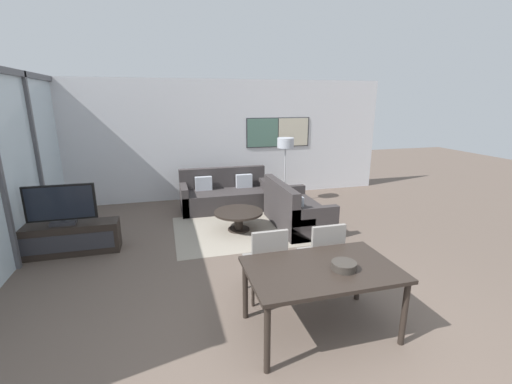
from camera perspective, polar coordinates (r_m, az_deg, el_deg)
The scene contains 13 objects.
ground_plane at distance 3.54m, azimuth 14.16°, elevation -26.99°, with size 24.00×24.00×0.00m, color brown.
wall_back at distance 8.36m, azimuth -5.16°, elevation 8.68°, with size 8.15×0.09×2.80m.
area_rug at distance 6.40m, azimuth -2.90°, elevation -6.32°, with size 2.33×1.99×0.01m.
tv_console at distance 6.15m, azimuth -29.09°, elevation -6.85°, with size 1.57×0.41×0.49m.
television at distance 5.98m, azimuth -29.76°, elevation -1.94°, with size 1.00×0.20×0.63m.
sofa_main at distance 7.60m, azimuth -5.17°, elevation -0.62°, with size 1.93×0.86×0.87m.
sofa_side at distance 6.53m, azimuth 6.29°, elevation -3.37°, with size 0.86×1.62×0.87m.
coffee_table at distance 6.30m, azimuth -2.93°, elevation -4.00°, with size 0.89×0.89×0.37m.
dining_table at distance 3.60m, azimuth 10.88°, elevation -13.29°, with size 1.51×0.94×0.72m.
dining_chair_left at distance 4.13m, azimuth 1.78°, elevation -11.07°, with size 0.46×0.46×0.92m.
dining_chair_centre at distance 4.37m, azimuth 11.08°, elevation -9.85°, with size 0.46×0.46×0.92m.
fruit_bowl at distance 3.56m, azimuth 14.45°, elevation -11.75°, with size 0.25×0.25×0.08m.
floor_lamp at distance 7.72m, azimuth 4.94°, elevation 7.39°, with size 0.37×0.37×1.52m.
Camera 1 is at (-1.41, -2.24, 2.36)m, focal length 24.00 mm.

